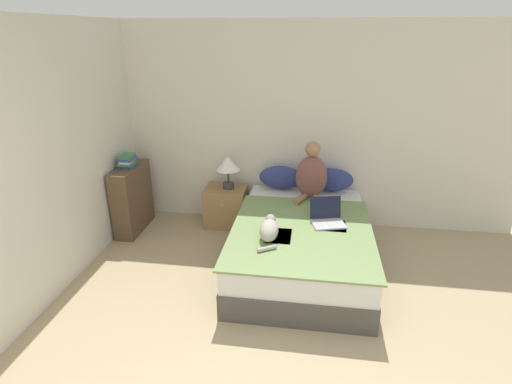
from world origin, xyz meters
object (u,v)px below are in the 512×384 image
cat_tabby (269,229)px  nightstand (226,206)px  laptop_open (327,218)px  bookshelf (132,199)px  book_stack_top (127,161)px  pillow_far (331,180)px  person_sitting (311,175)px  bed (301,244)px  pillow_near (281,177)px  table_lamp (228,165)px

cat_tabby → nightstand: size_ratio=1.01×
cat_tabby → laptop_open: (0.57, 0.42, -0.04)m
bookshelf → book_stack_top: size_ratio=3.60×
pillow_far → nightstand: pillow_far is taller
book_stack_top → pillow_far: bearing=8.7°
cat_tabby → person_sitting: bearing=-21.1°
person_sitting → nightstand: bearing=170.6°
person_sitting → cat_tabby: 1.16m
cat_tabby → bookshelf: bookshelf is taller
laptop_open → book_stack_top: (-2.44, 0.54, 0.35)m
person_sitting → laptop_open: (0.19, -0.66, -0.24)m
book_stack_top → bed: bearing=-14.3°
bookshelf → pillow_far: bearing=8.7°
cat_tabby → bookshelf: 2.10m
laptop_open → bookshelf: (-2.44, 0.54, -0.15)m
pillow_near → cat_tabby: size_ratio=1.04×
bed → nightstand: bearing=140.2°
laptop_open → nightstand: bearing=131.8°
person_sitting → laptop_open: person_sitting is taller
pillow_far → bookshelf: bearing=-171.3°
laptop_open → person_sitting: bearing=91.2°
person_sitting → pillow_far: bearing=46.8°
pillow_near → book_stack_top: size_ratio=2.36×
pillow_near → cat_tabby: bearing=-90.0°
pillow_near → table_lamp: bearing=-173.6°
table_lamp → book_stack_top: bearing=-165.7°
pillow_near → table_lamp: table_lamp is taller
pillow_far → bed: bearing=-108.5°
table_lamp → pillow_near: bearing=6.4°
bookshelf → book_stack_top: book_stack_top is taller
person_sitting → table_lamp: 1.07m
laptop_open → bed: bearing=168.4°
book_stack_top → pillow_near: bearing=11.5°
book_stack_top → table_lamp: bearing=14.3°
laptop_open → table_lamp: 1.52m
table_lamp → bookshelf: bearing=-165.7°
pillow_far → nightstand: bearing=-176.6°
cat_tabby → pillow_far: bearing=-26.7°
cat_tabby → nightstand: cat_tabby is taller
pillow_near → cat_tabby: (0.00, -1.34, -0.06)m
cat_tabby → table_lamp: 1.45m
person_sitting → book_stack_top: person_sitting is taller
person_sitting → bookshelf: (-2.24, -0.12, -0.39)m
bed → table_lamp: table_lamp is taller
person_sitting → pillow_near: bearing=145.6°
laptop_open → table_lamp: (-1.24, 0.84, 0.25)m
bed → nightstand: (-1.02, 0.85, -0.00)m
pillow_near → laptop_open: (0.57, -0.92, -0.10)m
pillow_far → laptop_open: (-0.05, -0.92, -0.10)m
pillow_far → laptop_open: size_ratio=1.40×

